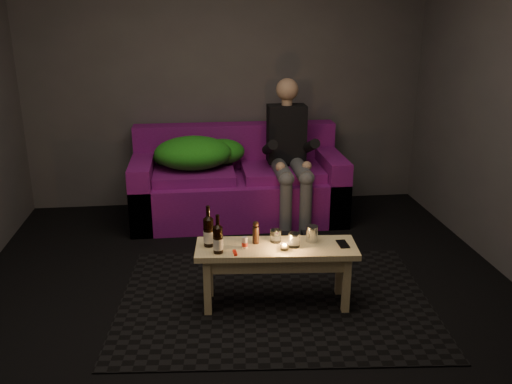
{
  "coord_description": "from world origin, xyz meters",
  "views": [
    {
      "loc": [
        -0.34,
        -3.21,
        1.94
      ],
      "look_at": [
        0.16,
        1.07,
        0.49
      ],
      "focal_mm": 38.0,
      "sensor_mm": 36.0,
      "label": 1
    }
  ],
  "objects_px": {
    "sofa": "(238,185)",
    "steel_cup": "(312,234)",
    "person": "(289,150)",
    "beer_bottle_a": "(209,231)",
    "beer_bottle_b": "(218,239)",
    "coffee_table": "(276,257)"
  },
  "relations": [
    {
      "from": "sofa",
      "to": "steel_cup",
      "type": "bearing_deg",
      "value": -77.88
    },
    {
      "from": "person",
      "to": "beer_bottle_a",
      "type": "bearing_deg",
      "value": -117.8
    },
    {
      "from": "beer_bottle_a",
      "to": "beer_bottle_b",
      "type": "relative_size",
      "value": 1.08
    },
    {
      "from": "beer_bottle_b",
      "to": "steel_cup",
      "type": "relative_size",
      "value": 2.38
    },
    {
      "from": "person",
      "to": "beer_bottle_a",
      "type": "height_order",
      "value": "person"
    },
    {
      "from": "beer_bottle_a",
      "to": "beer_bottle_b",
      "type": "xyz_separation_m",
      "value": [
        0.06,
        -0.11,
        -0.01
      ]
    },
    {
      "from": "beer_bottle_a",
      "to": "steel_cup",
      "type": "bearing_deg",
      "value": -0.27
    },
    {
      "from": "person",
      "to": "steel_cup",
      "type": "bearing_deg",
      "value": -94.06
    },
    {
      "from": "coffee_table",
      "to": "beer_bottle_b",
      "type": "xyz_separation_m",
      "value": [
        -0.39,
        -0.06,
        0.18
      ]
    },
    {
      "from": "coffee_table",
      "to": "steel_cup",
      "type": "xyz_separation_m",
      "value": [
        0.25,
        0.05,
        0.13
      ]
    },
    {
      "from": "coffee_table",
      "to": "beer_bottle_b",
      "type": "distance_m",
      "value": 0.43
    },
    {
      "from": "sofa",
      "to": "beer_bottle_b",
      "type": "height_order",
      "value": "sofa"
    },
    {
      "from": "person",
      "to": "beer_bottle_b",
      "type": "bearing_deg",
      "value": -114.55
    },
    {
      "from": "sofa",
      "to": "beer_bottle_b",
      "type": "xyz_separation_m",
      "value": [
        -0.28,
        -1.81,
        0.23
      ]
    },
    {
      "from": "person",
      "to": "beer_bottle_a",
      "type": "distance_m",
      "value": 1.74
    },
    {
      "from": "coffee_table",
      "to": "steel_cup",
      "type": "relative_size",
      "value": 9.99
    },
    {
      "from": "steel_cup",
      "to": "beer_bottle_b",
      "type": "bearing_deg",
      "value": -170.25
    },
    {
      "from": "steel_cup",
      "to": "person",
      "type": "bearing_deg",
      "value": 85.94
    },
    {
      "from": "sofa",
      "to": "beer_bottle_a",
      "type": "distance_m",
      "value": 1.75
    },
    {
      "from": "person",
      "to": "beer_bottle_a",
      "type": "relative_size",
      "value": 4.72
    },
    {
      "from": "coffee_table",
      "to": "steel_cup",
      "type": "bearing_deg",
      "value": 11.44
    },
    {
      "from": "beer_bottle_b",
      "to": "steel_cup",
      "type": "xyz_separation_m",
      "value": [
        0.64,
        0.11,
        -0.04
      ]
    }
  ]
}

